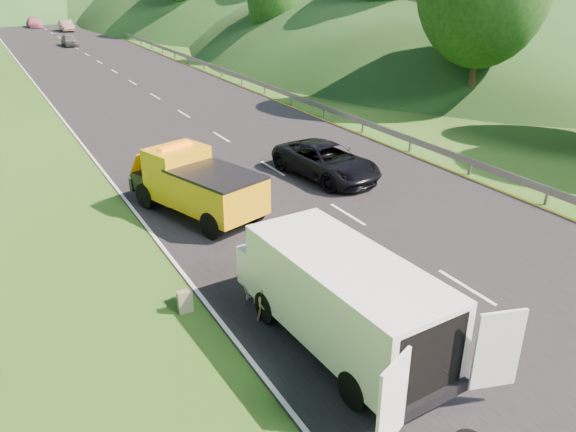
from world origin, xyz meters
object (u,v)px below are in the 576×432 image
tow_truck (196,184)px  child (265,320)px  suitcase (185,301)px  worker (429,378)px  passing_suv (326,177)px  white_van (340,295)px  woman (252,301)px

tow_truck → child: size_ratio=6.49×
suitcase → worker: bearing=-53.7°
tow_truck → child: (-0.97, -7.43, -1.22)m
suitcase → passing_suv: passing_suv is taller
white_van → passing_suv: 12.03m
suitcase → passing_suv: size_ratio=0.12×
white_van → worker: size_ratio=3.59×
worker → woman: bearing=93.3°
tow_truck → suitcase: 6.62m
passing_suv → suitcase: bearing=-149.9°
tow_truck → suitcase: size_ratio=9.80×
woman → suitcase: 1.84m
suitcase → woman: bearing=-13.6°
woman → child: 1.01m
tow_truck → white_van: 9.20m
woman → child: size_ratio=1.69×
worker → child: bearing=99.5°
suitcase → tow_truck: bearing=66.2°
tow_truck → worker: 11.41m
worker → passing_suv: worker is taller
worker → passing_suv: (5.15, 12.27, 0.00)m
worker → suitcase: 6.55m
tow_truck → worker: (1.23, -11.28, -1.22)m
child → passing_suv: 11.18m
worker → suitcase: worker is taller
woman → worker: worker is taller
woman → white_van: bearing=175.0°
white_van → passing_suv: white_van is taller
suitcase → passing_suv: 11.43m
tow_truck → white_van: tow_truck is taller
woman → suitcase: woman is taller
tow_truck → woman: tow_truck is taller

